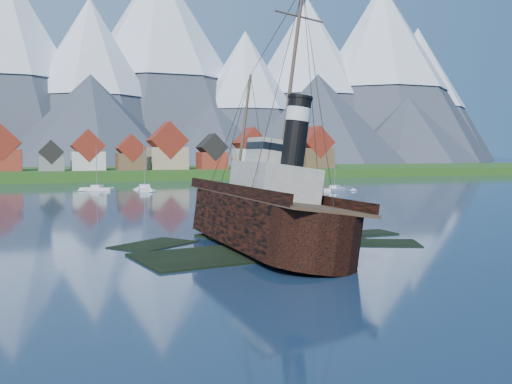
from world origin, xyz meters
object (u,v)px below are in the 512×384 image
object	(u,v)px
sailboat_c	(97,189)
sailboat_e	(145,190)
sailboat_f	(236,187)
tugboat_wreck	(253,212)
sailboat_d	(335,190)

from	to	relation	value
sailboat_c	sailboat_e	size ratio (longest dim) A/B	0.87
sailboat_e	sailboat_f	world-z (taller)	sailboat_e
tugboat_wreck	sailboat_e	size ratio (longest dim) A/B	2.62
sailboat_c	sailboat_d	bearing A→B (deg)	-74.70
sailboat_d	sailboat_f	distance (m)	26.44
sailboat_d	sailboat_e	size ratio (longest dim) A/B	0.88
sailboat_f	sailboat_c	bearing A→B (deg)	-152.05
sailboat_c	sailboat_f	world-z (taller)	sailboat_c
sailboat_d	sailboat_e	bearing A→B (deg)	-148.81
sailboat_d	tugboat_wreck	bearing A→B (deg)	-72.01
tugboat_wreck	sailboat_e	bearing A→B (deg)	87.32
sailboat_f	sailboat_e	bearing A→B (deg)	-141.62
sailboat_e	sailboat_c	bearing A→B (deg)	159.51
tugboat_wreck	sailboat_d	bearing A→B (deg)	55.49
sailboat_d	sailboat_e	distance (m)	45.57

